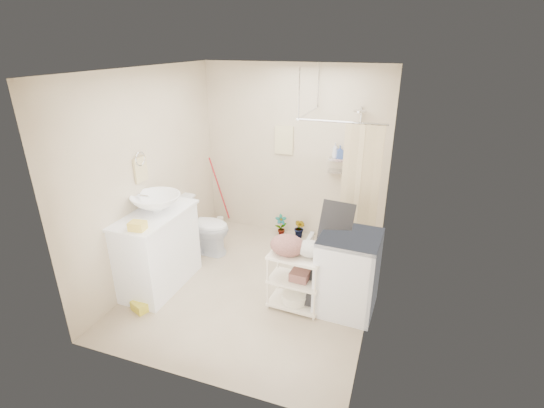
# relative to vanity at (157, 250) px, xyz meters

# --- Properties ---
(floor) EXTENTS (3.20, 3.20, 0.00)m
(floor) POSITION_rel_vanity_xyz_m (1.16, 0.38, -0.49)
(floor) COLOR tan
(floor) RESTS_ON ground
(ceiling) EXTENTS (2.80, 3.20, 0.04)m
(ceiling) POSITION_rel_vanity_xyz_m (1.16, 0.38, 2.11)
(ceiling) COLOR silver
(ceiling) RESTS_ON ground
(wall_back) EXTENTS (2.80, 0.04, 2.60)m
(wall_back) POSITION_rel_vanity_xyz_m (1.16, 1.98, 0.81)
(wall_back) COLOR beige
(wall_back) RESTS_ON ground
(wall_front) EXTENTS (2.80, 0.04, 2.60)m
(wall_front) POSITION_rel_vanity_xyz_m (1.16, -1.22, 0.81)
(wall_front) COLOR beige
(wall_front) RESTS_ON ground
(wall_left) EXTENTS (0.04, 3.20, 2.60)m
(wall_left) POSITION_rel_vanity_xyz_m (-0.24, 0.38, 0.81)
(wall_left) COLOR beige
(wall_left) RESTS_ON ground
(wall_right) EXTENTS (0.04, 3.20, 2.60)m
(wall_right) POSITION_rel_vanity_xyz_m (2.56, 0.38, 0.81)
(wall_right) COLOR beige
(wall_right) RESTS_ON ground
(vanity) EXTENTS (0.64, 1.12, 0.99)m
(vanity) POSITION_rel_vanity_xyz_m (0.00, 0.00, 0.00)
(vanity) COLOR white
(vanity) RESTS_ON ground
(sink) EXTENTS (0.62, 0.62, 0.20)m
(sink) POSITION_rel_vanity_xyz_m (0.01, 0.08, 0.59)
(sink) COLOR white
(sink) RESTS_ON vanity
(counter_basket) EXTENTS (0.19, 0.15, 0.10)m
(counter_basket) POSITION_rel_vanity_xyz_m (0.13, -0.43, 0.54)
(counter_basket) COLOR #EDCD50
(counter_basket) RESTS_ON vanity
(floor_basket) EXTENTS (0.35, 0.31, 0.15)m
(floor_basket) POSITION_rel_vanity_xyz_m (0.09, -0.54, -0.42)
(floor_basket) COLOR yellow
(floor_basket) RESTS_ON ground
(toilet) EXTENTS (0.80, 0.46, 0.81)m
(toilet) POSITION_rel_vanity_xyz_m (0.12, 0.94, -0.09)
(toilet) COLOR silver
(toilet) RESTS_ON ground
(mop) EXTENTS (0.13, 0.13, 1.17)m
(mop) POSITION_rel_vanity_xyz_m (-0.08, 1.87, 0.09)
(mop) COLOR red
(mop) RESTS_ON ground
(potted_plant_a) EXTENTS (0.22, 0.20, 0.35)m
(potted_plant_a) POSITION_rel_vanity_xyz_m (1.03, 1.78, -0.32)
(potted_plant_a) COLOR brown
(potted_plant_a) RESTS_ON ground
(potted_plant_b) EXTENTS (0.23, 0.21, 0.33)m
(potted_plant_b) POSITION_rel_vanity_xyz_m (1.33, 1.80, -0.33)
(potted_plant_b) COLOR brown
(potted_plant_b) RESTS_ON ground
(hanging_towel) EXTENTS (0.28, 0.03, 0.42)m
(hanging_towel) POSITION_rel_vanity_xyz_m (1.01, 1.96, 1.01)
(hanging_towel) COLOR beige
(hanging_towel) RESTS_ON wall_back
(towel_ring) EXTENTS (0.04, 0.22, 0.34)m
(towel_ring) POSITION_rel_vanity_xyz_m (-0.22, 0.18, 0.98)
(towel_ring) COLOR #D4C286
(towel_ring) RESTS_ON wall_left
(tp_holder) EXTENTS (0.08, 0.12, 0.14)m
(tp_holder) POSITION_rel_vanity_xyz_m (-0.20, 0.43, 0.23)
(tp_holder) COLOR white
(tp_holder) RESTS_ON wall_left
(shower) EXTENTS (1.10, 1.10, 2.10)m
(shower) POSITION_rel_vanity_xyz_m (2.01, 1.43, 0.56)
(shower) COLOR silver
(shower) RESTS_ON ground
(shampoo_bottle_a) EXTENTS (0.08, 0.09, 0.21)m
(shampoo_bottle_a) POSITION_rel_vanity_xyz_m (1.79, 1.90, 0.93)
(shampoo_bottle_a) COLOR silver
(shampoo_bottle_a) RESTS_ON shower
(shampoo_bottle_b) EXTENTS (0.11, 0.11, 0.19)m
(shampoo_bottle_b) POSITION_rel_vanity_xyz_m (1.86, 1.88, 0.92)
(shampoo_bottle_b) COLOR #375197
(shampoo_bottle_b) RESTS_ON shower
(washing_machine) EXTENTS (0.67, 0.69, 0.93)m
(washing_machine) POSITION_rel_vanity_xyz_m (2.30, 0.30, -0.03)
(washing_machine) COLOR white
(washing_machine) RESTS_ON ground
(laundry_rack) EXTENTS (0.62, 0.39, 0.82)m
(laundry_rack) POSITION_rel_vanity_xyz_m (1.74, 0.12, -0.08)
(laundry_rack) COLOR white
(laundry_rack) RESTS_ON ground
(ironing_board) EXTENTS (0.38, 0.18, 1.29)m
(ironing_board) POSITION_rel_vanity_xyz_m (2.09, 0.30, 0.15)
(ironing_board) COLOR black
(ironing_board) RESTS_ON ground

